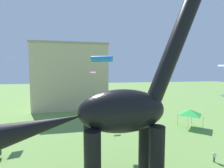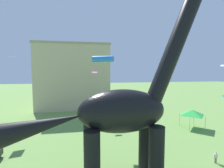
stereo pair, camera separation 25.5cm
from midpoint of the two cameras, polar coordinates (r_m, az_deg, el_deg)
name	(u,v)px [view 2 (the right image)]	position (r m, az deg, el deg)	size (l,w,h in m)	color
dinosaur_sculpture	(121,111)	(13.06, 3.72, -9.38)	(16.21, 3.44, 16.95)	black
person_watching_child	(216,156)	(20.90, 32.77, -20.43)	(0.43, 0.19, 1.14)	#6B6056
festival_canopy_tent	(192,112)	(30.07, 26.41, -8.88)	(3.15, 3.15, 3.00)	#B2B2B7
kite_mid_right	(104,59)	(23.39, -2.56, 8.70)	(3.06, 3.10, 0.88)	#287AE5
kite_near_high	(95,72)	(29.95, -5.84, 4.05)	(1.03, 0.76, 1.29)	pink
kite_high_right	(13,57)	(30.87, -31.04, 8.04)	(1.37, 1.77, 0.24)	white
kite_high_left	(224,66)	(32.83, 34.59, 5.32)	(1.05, 1.10, 1.19)	white
background_building_block	(74,76)	(42.70, -13.03, 2.62)	(17.67, 9.38, 15.88)	#CCB78E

